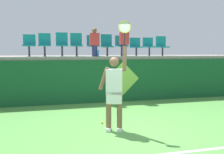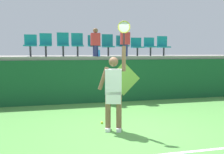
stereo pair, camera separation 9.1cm
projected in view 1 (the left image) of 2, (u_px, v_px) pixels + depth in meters
name	position (u px, v px, depth m)	size (l,w,h in m)	color
ground_plane	(132.00, 132.00, 5.63)	(40.00, 40.00, 0.00)	#519342
court_back_wall	(103.00, 81.00, 8.86)	(13.70, 0.20, 1.57)	#144C28
spectator_platform	(96.00, 57.00, 10.11)	(13.70, 2.88, 0.12)	gray
tennis_player	(114.00, 90.00, 5.61)	(0.74, 0.35, 2.58)	white
tennis_ball	(102.00, 123.00, 6.26)	(0.07, 0.07, 0.07)	#D1E533
water_bottle	(98.00, 53.00, 8.82)	(0.08, 0.08, 0.24)	#338CE5
stadium_chair_0	(29.00, 44.00, 8.70)	(0.44, 0.42, 0.81)	#38383D
stadium_chair_1	(45.00, 43.00, 8.83)	(0.44, 0.42, 0.86)	#38383D
stadium_chair_2	(62.00, 43.00, 8.98)	(0.44, 0.42, 0.90)	#38383D
stadium_chair_3	(76.00, 44.00, 9.10)	(0.44, 0.42, 0.88)	#38383D
stadium_chair_4	(93.00, 44.00, 9.25)	(0.44, 0.42, 0.81)	#38383D
stadium_chair_5	(107.00, 44.00, 9.38)	(0.44, 0.42, 0.86)	#38383D
stadium_chair_6	(121.00, 44.00, 9.51)	(0.44, 0.42, 0.81)	#38383D
stadium_chair_7	(136.00, 46.00, 9.66)	(0.44, 0.42, 0.74)	#38383D
stadium_chair_8	(149.00, 46.00, 9.79)	(0.44, 0.42, 0.75)	#38383D
stadium_chair_9	(162.00, 45.00, 9.93)	(0.44, 0.42, 0.81)	#38383D
spectator_0	(95.00, 42.00, 8.83)	(0.34, 0.20, 1.04)	navy
spectator_1	(124.00, 41.00, 9.10)	(0.34, 0.20, 1.08)	navy
wall_signage_mount	(123.00, 101.00, 9.02)	(1.27, 0.01, 1.50)	#144C28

